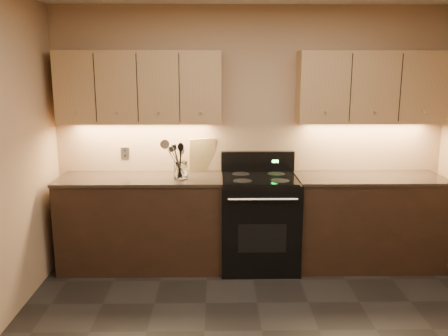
% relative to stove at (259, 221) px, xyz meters
% --- Properties ---
extents(wall_back, '(4.00, 0.04, 2.60)m').
position_rel_stove_xyz_m(wall_back, '(-0.08, 0.32, 0.82)').
color(wall_back, tan).
rests_on(wall_back, ground).
extents(counter_left, '(1.62, 0.62, 0.93)m').
position_rel_stove_xyz_m(counter_left, '(-1.18, 0.02, -0.01)').
color(counter_left, black).
rests_on(counter_left, ground).
extents(counter_right, '(1.46, 0.62, 0.93)m').
position_rel_stove_xyz_m(counter_right, '(1.10, 0.02, -0.01)').
color(counter_right, black).
rests_on(counter_right, ground).
extents(stove, '(0.76, 0.68, 1.14)m').
position_rel_stove_xyz_m(stove, '(0.00, 0.00, 0.00)').
color(stove, black).
rests_on(stove, ground).
extents(upper_cab_left, '(1.60, 0.30, 0.70)m').
position_rel_stove_xyz_m(upper_cab_left, '(-1.18, 0.17, 1.32)').
color(upper_cab_left, tan).
rests_on(upper_cab_left, wall_back).
extents(upper_cab_right, '(1.44, 0.30, 0.70)m').
position_rel_stove_xyz_m(upper_cab_right, '(1.10, 0.17, 1.32)').
color(upper_cab_right, tan).
rests_on(upper_cab_right, wall_back).
extents(outlet_plate, '(0.08, 0.01, 0.12)m').
position_rel_stove_xyz_m(outlet_plate, '(-1.38, 0.31, 0.64)').
color(outlet_plate, '#B2B5BA').
rests_on(outlet_plate, wall_back).
extents(utensil_crock, '(0.15, 0.15, 0.17)m').
position_rel_stove_xyz_m(utensil_crock, '(-0.78, -0.03, 0.53)').
color(utensil_crock, white).
rests_on(utensil_crock, counter_left).
extents(cutting_board, '(0.29, 0.15, 0.35)m').
position_rel_stove_xyz_m(cutting_board, '(-0.58, 0.28, 0.62)').
color(cutting_board, tan).
rests_on(cutting_board, counter_left).
extents(wooden_spoon, '(0.11, 0.07, 0.30)m').
position_rel_stove_xyz_m(wooden_spoon, '(-0.81, -0.04, 0.61)').
color(wooden_spoon, tan).
rests_on(wooden_spoon, utensil_crock).
extents(black_spoon, '(0.09, 0.16, 0.36)m').
position_rel_stove_xyz_m(black_spoon, '(-0.79, -0.01, 0.64)').
color(black_spoon, black).
rests_on(black_spoon, utensil_crock).
extents(black_turner, '(0.18, 0.14, 0.35)m').
position_rel_stove_xyz_m(black_turner, '(-0.77, -0.05, 0.63)').
color(black_turner, black).
rests_on(black_turner, utensil_crock).
extents(steel_spatula, '(0.23, 0.14, 0.36)m').
position_rel_stove_xyz_m(steel_spatula, '(-0.74, -0.03, 0.64)').
color(steel_spatula, silver).
rests_on(steel_spatula, utensil_crock).
extents(steel_skimmer, '(0.28, 0.12, 0.39)m').
position_rel_stove_xyz_m(steel_skimmer, '(-0.75, -0.04, 0.66)').
color(steel_skimmer, silver).
rests_on(steel_skimmer, utensil_crock).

